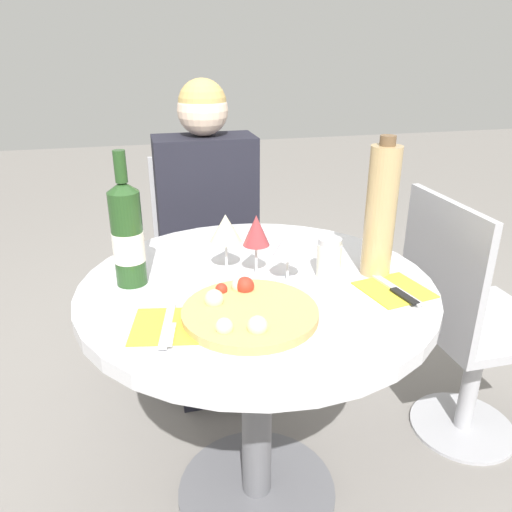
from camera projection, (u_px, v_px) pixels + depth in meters
name	position (u px, v px, depth m)	size (l,w,h in m)	color
ground_plane	(257.00, 493.00, 1.54)	(12.00, 12.00, 0.00)	gray
dining_table	(257.00, 337.00, 1.32)	(0.89, 0.89, 0.73)	slate
chair_behind_diner	(207.00, 266.00, 2.08)	(0.40, 0.40, 0.86)	#ADADB2
seated_diner	(211.00, 257.00, 1.92)	(0.37, 0.41, 1.17)	black
chair_empty_side	(465.00, 328.00, 1.62)	(0.40, 0.40, 0.86)	#ADADB2
pizza_large	(248.00, 311.00, 1.09)	(0.30, 0.30, 0.05)	tan
wine_bottle	(127.00, 235.00, 1.20)	(0.08, 0.08, 0.33)	#23471E
tall_carafe	(381.00, 211.00, 1.24)	(0.08, 0.08, 0.36)	tan
sugar_shaker	(329.00, 258.00, 1.27)	(0.06, 0.06, 0.10)	silver
wine_glass_front_right	(288.00, 245.00, 1.23)	(0.08, 0.08, 0.13)	silver
wine_glass_back_left	(226.00, 229.00, 1.27)	(0.08, 0.08, 0.16)	silver
wine_glass_center	(256.00, 232.00, 1.24)	(0.07, 0.07, 0.16)	silver
place_setting_left	(168.00, 326.00, 1.05)	(0.18, 0.19, 0.01)	yellow
place_setting_right	(395.00, 290.00, 1.21)	(0.17, 0.19, 0.01)	yellow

